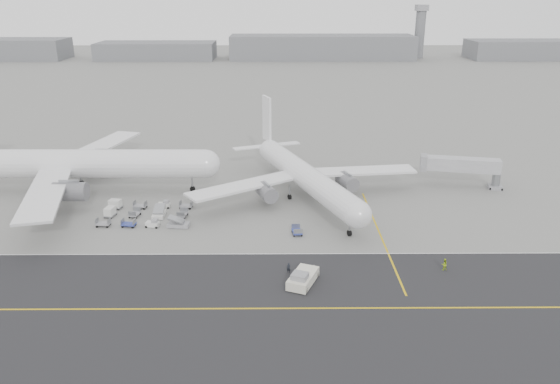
{
  "coord_description": "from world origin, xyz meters",
  "views": [
    {
      "loc": [
        12.29,
        -79.64,
        39.08
      ],
      "look_at": [
        12.94,
        12.0,
        5.2
      ],
      "focal_mm": 35.0,
      "sensor_mm": 36.0,
      "label": 1
    }
  ],
  "objects_px": {
    "control_tower": "(420,31)",
    "pushback_tug": "(303,278)",
    "jet_bridge": "(461,166)",
    "airliner_b": "(303,175)",
    "airliner_a": "(74,164)",
    "ground_crew_a": "(289,268)",
    "ground_crew_b": "(444,264)"
  },
  "relations": [
    {
      "from": "airliner_b",
      "to": "ground_crew_b",
      "type": "bearing_deg",
      "value": -78.19
    },
    {
      "from": "pushback_tug",
      "to": "ground_crew_b",
      "type": "distance_m",
      "value": 21.64
    },
    {
      "from": "control_tower",
      "to": "pushback_tug",
      "type": "xyz_separation_m",
      "value": [
        -84.04,
        -276.66,
        -15.32
      ]
    },
    {
      "from": "pushback_tug",
      "to": "ground_crew_a",
      "type": "distance_m",
      "value": 3.78
    },
    {
      "from": "airliner_b",
      "to": "control_tower",
      "type": "bearing_deg",
      "value": 50.24
    },
    {
      "from": "airliner_b",
      "to": "jet_bridge",
      "type": "distance_m",
      "value": 34.19
    },
    {
      "from": "jet_bridge",
      "to": "ground_crew_b",
      "type": "relative_size",
      "value": 9.43
    },
    {
      "from": "jet_bridge",
      "to": "airliner_b",
      "type": "bearing_deg",
      "value": -157.23
    },
    {
      "from": "airliner_b",
      "to": "ground_crew_b",
      "type": "distance_m",
      "value": 36.3
    },
    {
      "from": "airliner_b",
      "to": "pushback_tug",
      "type": "xyz_separation_m",
      "value": [
        -1.71,
        -34.37,
        -3.93
      ]
    },
    {
      "from": "airliner_b",
      "to": "jet_bridge",
      "type": "height_order",
      "value": "airliner_b"
    },
    {
      "from": "airliner_a",
      "to": "ground_crew_b",
      "type": "height_order",
      "value": "airliner_a"
    },
    {
      "from": "airliner_a",
      "to": "jet_bridge",
      "type": "relative_size",
      "value": 3.47
    },
    {
      "from": "control_tower",
      "to": "airliner_a",
      "type": "relative_size",
      "value": 0.52
    },
    {
      "from": "ground_crew_b",
      "to": "ground_crew_a",
      "type": "bearing_deg",
      "value": -4.71
    },
    {
      "from": "airliner_b",
      "to": "airliner_a",
      "type": "bearing_deg",
      "value": 153.96
    },
    {
      "from": "ground_crew_a",
      "to": "airliner_a",
      "type": "bearing_deg",
      "value": 155.99
    },
    {
      "from": "airliner_a",
      "to": "ground_crew_a",
      "type": "height_order",
      "value": "airliner_a"
    },
    {
      "from": "airliner_a",
      "to": "ground_crew_b",
      "type": "relative_size",
      "value": 32.74
    },
    {
      "from": "ground_crew_b",
      "to": "jet_bridge",
      "type": "bearing_deg",
      "value": -117.37
    },
    {
      "from": "jet_bridge",
      "to": "pushback_tug",
      "type": "bearing_deg",
      "value": -119.07
    },
    {
      "from": "airliner_a",
      "to": "pushback_tug",
      "type": "relative_size",
      "value": 7.55
    },
    {
      "from": "airliner_a",
      "to": "pushback_tug",
      "type": "xyz_separation_m",
      "value": [
        44.92,
        -38.48,
        -5.03
      ]
    },
    {
      "from": "control_tower",
      "to": "jet_bridge",
      "type": "bearing_deg",
      "value": -101.69
    },
    {
      "from": "control_tower",
      "to": "pushback_tug",
      "type": "bearing_deg",
      "value": -106.9
    },
    {
      "from": "airliner_b",
      "to": "pushback_tug",
      "type": "height_order",
      "value": "airliner_b"
    },
    {
      "from": "control_tower",
      "to": "airliner_b",
      "type": "height_order",
      "value": "control_tower"
    },
    {
      "from": "control_tower",
      "to": "jet_bridge",
      "type": "xyz_separation_m",
      "value": [
        -48.78,
        -235.7,
        -11.76
      ]
    },
    {
      "from": "pushback_tug",
      "to": "ground_crew_a",
      "type": "bearing_deg",
      "value": 142.36
    },
    {
      "from": "pushback_tug",
      "to": "ground_crew_a",
      "type": "height_order",
      "value": "pushback_tug"
    },
    {
      "from": "ground_crew_a",
      "to": "pushback_tug",
      "type": "bearing_deg",
      "value": -44.64
    },
    {
      "from": "airliner_a",
      "to": "ground_crew_a",
      "type": "relative_size",
      "value": 37.14
    }
  ]
}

